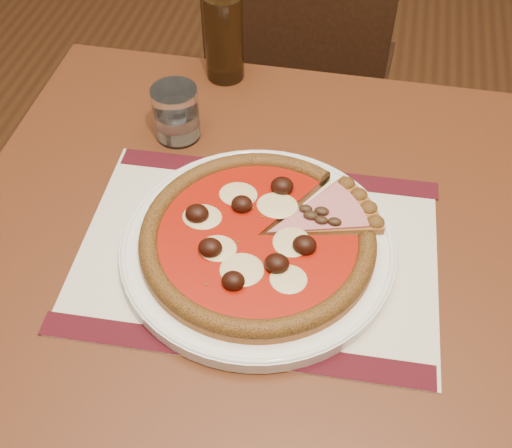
{
  "coord_description": "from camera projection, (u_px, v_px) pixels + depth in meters",
  "views": [
    {
      "loc": [
        0.13,
        -0.52,
        1.39
      ],
      "look_at": [
        0.02,
        -0.0,
        0.78
      ],
      "focal_mm": 45.0,
      "sensor_mm": 36.0,
      "label": 1
    }
  ],
  "objects": [
    {
      "name": "table",
      "position": [
        253.0,
        297.0,
        0.89
      ],
      "size": [
        0.81,
        0.81,
        0.75
      ],
      "rotation": [
        0.0,
        0.0,
        0.01
      ],
      "color": "#5C2915",
      "rests_on": "ground"
    },
    {
      "name": "chair_far",
      "position": [
        301.0,
        73.0,
        1.52
      ],
      "size": [
        0.42,
        0.42,
        0.84
      ],
      "rotation": [
        0.0,
        0.0,
        3.08
      ],
      "color": "black",
      "rests_on": "ground"
    },
    {
      "name": "placemat",
      "position": [
        258.0,
        252.0,
        0.82
      ],
      "size": [
        0.46,
        0.34,
        0.0
      ],
      "primitive_type": "cube",
      "rotation": [
        0.0,
        0.0,
        0.05
      ],
      "color": "silver",
      "rests_on": "table"
    },
    {
      "name": "plate",
      "position": [
        258.0,
        247.0,
        0.81
      ],
      "size": [
        0.34,
        0.34,
        0.02
      ],
      "primitive_type": "cylinder",
      "color": "white",
      "rests_on": "placemat"
    },
    {
      "name": "pizza",
      "position": [
        257.0,
        237.0,
        0.79
      ],
      "size": [
        0.29,
        0.29,
        0.04
      ],
      "color": "#A65B28",
      "rests_on": "plate"
    },
    {
      "name": "ham_slice",
      "position": [
        329.0,
        209.0,
        0.83
      ],
      "size": [
        0.14,
        0.12,
        0.02
      ],
      "rotation": [
        0.0,
        0.0,
        0.62
      ],
      "color": "#A65B28",
      "rests_on": "plate"
    },
    {
      "name": "water_glass",
      "position": [
        176.0,
        113.0,
        0.94
      ],
      "size": [
        0.08,
        0.08,
        0.08
      ],
      "primitive_type": "cylinder",
      "rotation": [
        0.0,
        0.0,
        0.27
      ],
      "color": "white",
      "rests_on": "table"
    },
    {
      "name": "bottle",
      "position": [
        224.0,
        32.0,
        1.01
      ],
      "size": [
        0.06,
        0.06,
        0.21
      ],
      "color": "#311E0C",
      "rests_on": "table"
    }
  ]
}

